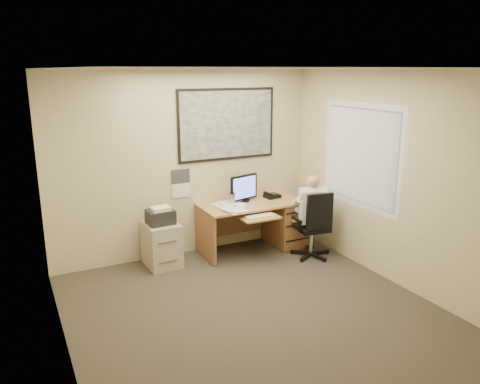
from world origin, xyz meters
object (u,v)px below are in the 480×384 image
desk (270,219)px  person (311,216)px  filing_cabinet (161,241)px  office_chair (314,238)px

desk → person: bearing=-61.8°
filing_cabinet → office_chair: bearing=-21.8°
desk → office_chair: (0.33, -0.69, -0.15)m
desk → office_chair: desk is taller
desk → person: size_ratio=1.31×
desk → person: 0.71m
desk → office_chair: size_ratio=1.58×
person → desk: bearing=138.1°
desk → person: person is taller
office_chair → person: bearing=103.0°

